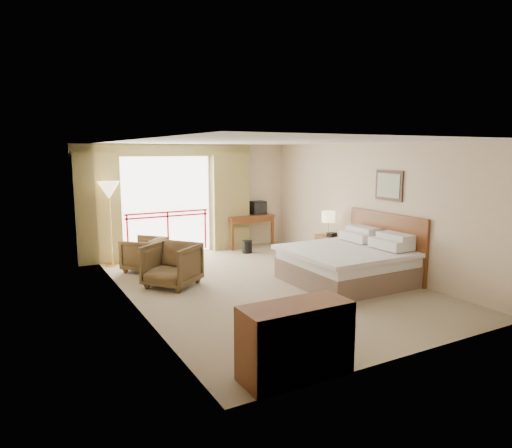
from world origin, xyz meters
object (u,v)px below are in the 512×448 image
table_lamp (328,217)px  armchair_near (173,286)px  dresser (296,341)px  bed (348,263)px  wastebasket (247,247)px  nightstand (329,249)px  side_table (151,259)px  desk (247,222)px  tv (258,208)px  floor_lamp (109,193)px  armchair_far (145,271)px

table_lamp → armchair_near: 3.90m
dresser → bed: bearing=43.7°
wastebasket → nightstand: bearing=-56.3°
side_table → table_lamp: bearing=-8.7°
table_lamp → side_table: (-3.95, 0.61, -0.66)m
desk → tv: tv is taller
table_lamp → dresser: 5.59m
armchair_near → tv: bearing=89.4°
table_lamp → floor_lamp: (-4.42, 2.06, 0.57)m
desk → armchair_far: desk is taller
desk → side_table: desk is taller
armchair_far → armchair_near: bearing=52.6°
desk → floor_lamp: (-3.64, -0.44, 0.95)m
nightstand → floor_lamp: floor_lamp is taller
nightstand → armchair_far: size_ratio=0.80×
wastebasket → armchair_far: bearing=-170.0°
bed → table_lamp: (0.66, 1.51, 0.67)m
floor_lamp → dresser: bearing=-83.1°
wastebasket → armchair_near: size_ratio=0.34×
armchair_near → dresser: bearing=-37.4°
tv → armchair_far: bearing=-153.4°
wastebasket → dresser: bearing=-112.8°
armchair_far → dresser: dresser is taller
armchair_near → side_table: (-0.19, 0.74, 0.39)m
armchair_far → dresser: bearing=49.0°
nightstand → wastebasket: 2.14m
bed → floor_lamp: (-3.76, 3.57, 1.24)m
nightstand → table_lamp: (0.00, 0.05, 0.73)m
floor_lamp → dresser: floor_lamp is taller
dresser → armchair_far: bearing=94.6°
bed → side_table: bearing=147.2°
armchair_near → side_table: size_ratio=1.60×
wastebasket → floor_lamp: size_ratio=0.17×
bed → armchair_far: 4.27m
armchair_near → dresser: (0.09, -4.04, 0.43)m
nightstand → desk: size_ratio=0.49×
tv → wastebasket: tv is taller
desk → dresser: bearing=-111.1°
table_lamp → wastebasket: (-1.18, 1.73, -0.89)m
desk → wastebasket: 1.01m
desk → floor_lamp: size_ratio=0.70×
tv → bed: bearing=-85.2°
nightstand → wastebasket: bearing=123.1°
bed → side_table: 3.91m
side_table → dresser: bearing=-86.7°
tv → desk: bearing=175.6°
tv → dresser: (-3.19, -6.61, -0.60)m
bed → armchair_far: bed is taller
table_lamp → nightstand: bearing=-90.0°
wastebasket → armchair_far: armchair_far is taller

